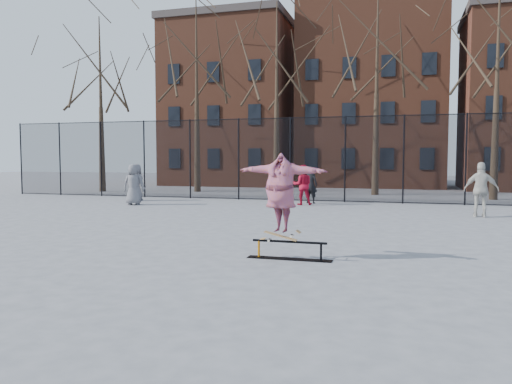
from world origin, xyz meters
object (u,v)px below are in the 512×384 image
(bystander_black, at_px, (311,185))
(bystander_white, at_px, (481,190))
(bystander_red, at_px, (303,185))
(skateboard, at_px, (281,238))
(bystander_grey, at_px, (136,182))
(bystander_extra, at_px, (133,184))
(skater, at_px, (281,197))
(skate_rail, at_px, (289,252))

(bystander_black, distance_m, bystander_white, 7.48)
(bystander_black, distance_m, bystander_red, 0.84)
(skateboard, distance_m, bystander_white, 10.29)
(bystander_grey, relative_size, bystander_red, 1.00)
(bystander_red, height_order, bystander_extra, bystander_extra)
(bystander_black, bearing_deg, bystander_grey, 18.28)
(skateboard, relative_size, bystander_white, 0.39)
(skater, distance_m, bystander_red, 11.77)
(bystander_grey, bearing_deg, bystander_red, -169.63)
(skater, distance_m, bystander_extra, 13.08)
(skater, relative_size, bystander_extra, 1.10)
(bystander_red, relative_size, bystander_extra, 0.98)
(skater, height_order, bystander_white, skater)
(bystander_grey, relative_size, bystander_white, 0.92)
(skate_rail, height_order, bystander_red, bystander_red)
(bystander_white, distance_m, bystander_extra, 13.99)
(bystander_grey, distance_m, bystander_red, 8.10)
(skateboard, bearing_deg, bystander_extra, 133.26)
(bystander_white, bearing_deg, bystander_black, -21.88)
(skater, relative_size, bystander_red, 1.13)
(skateboard, distance_m, bystander_black, 12.54)
(skateboard, height_order, bystander_red, bystander_red)
(bystander_black, distance_m, bystander_extra, 7.90)
(skate_rail, bearing_deg, bystander_white, 61.66)
(skater, relative_size, bystander_white, 1.03)
(skate_rail, relative_size, bystander_black, 1.04)
(bystander_extra, bearing_deg, bystander_black, -174.90)
(bystander_grey, xyz_separation_m, bystander_extra, (0.97, -1.93, 0.01))
(skater, bearing_deg, bystander_red, 110.10)
(skate_rail, height_order, bystander_white, bystander_white)
(bystander_black, xyz_separation_m, bystander_extra, (-7.34, -2.90, 0.06))
(bystander_grey, distance_m, bystander_white, 15.16)
(skate_rail, bearing_deg, bystander_black, 98.25)
(skateboard, relative_size, bystander_black, 0.44)
(bystander_white, height_order, bystander_extra, bystander_white)
(bystander_extra, bearing_deg, bystander_grey, -79.82)
(skateboard, height_order, bystander_white, bystander_white)
(bystander_grey, relative_size, bystander_black, 1.05)
(skater, height_order, bystander_red, skater)
(bystander_grey, bearing_deg, skater, 140.13)
(skateboard, xyz_separation_m, skater, (0.00, 0.00, 0.85))
(skate_rail, relative_size, bystander_white, 0.92)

